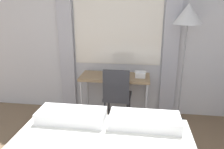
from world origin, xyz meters
The scene contains 6 objects.
wall_back_with_window centered at (0.00, 3.39, 1.35)m, with size 4.73×0.13×2.70m.
desk centered at (-0.01, 3.08, 0.66)m, with size 1.07×0.46×0.73m.
desk_chair centered at (0.05, 2.89, 0.52)m, with size 0.41×0.41×0.92m.
standing_lamp centered at (0.99, 3.06, 1.57)m, with size 0.40×0.40×1.81m.
telephone centered at (0.38, 3.08, 0.77)m, with size 0.17×0.14×0.10m.
book centered at (0.03, 3.13, 0.74)m, with size 0.29×0.22×0.02m.
Camera 1 is at (0.39, -0.11, 1.79)m, focal length 35.00 mm.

